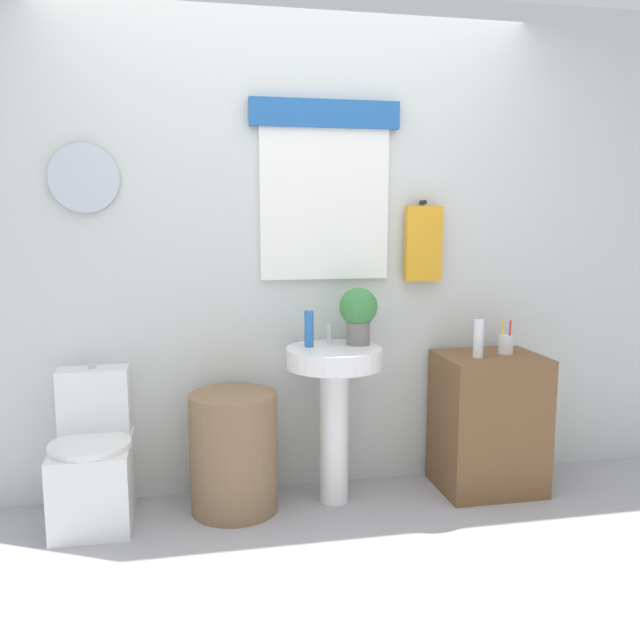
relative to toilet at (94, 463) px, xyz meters
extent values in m
plane|color=#A3A3A8|center=(1.03, -0.88, -0.28)|extent=(8.00, 8.00, 0.00)
cube|color=silver|center=(1.03, 0.27, 1.02)|extent=(4.40, 0.10, 2.60)
cube|color=white|center=(1.19, 0.20, 1.25)|extent=(0.68, 0.03, 0.79)
cube|color=#235BA3|center=(1.19, 0.19, 1.71)|extent=(0.78, 0.04, 0.14)
cylinder|color=silver|center=(0.00, 0.20, 1.37)|extent=(0.33, 0.03, 0.33)
cylinder|color=black|center=(1.73, 0.19, 1.26)|extent=(0.02, 0.06, 0.02)
cube|color=gold|center=(1.73, 0.17, 1.04)|extent=(0.20, 0.05, 0.40)
cube|color=white|center=(0.00, -0.03, -0.09)|extent=(0.36, 0.50, 0.39)
cylinder|color=white|center=(0.00, -0.09, 0.12)|extent=(0.38, 0.38, 0.03)
cube|color=white|center=(0.00, 0.14, 0.28)|extent=(0.34, 0.18, 0.34)
cylinder|color=silver|center=(0.00, 0.14, 0.45)|extent=(0.04, 0.04, 0.02)
cylinder|color=#846647|center=(0.68, -0.03, 0.02)|extent=(0.44, 0.44, 0.60)
cylinder|color=white|center=(1.19, -0.03, 0.07)|extent=(0.15, 0.15, 0.72)
cylinder|color=white|center=(1.19, -0.03, 0.48)|extent=(0.49, 0.49, 0.10)
cylinder|color=silver|center=(1.19, 0.09, 0.58)|extent=(0.03, 0.03, 0.10)
cube|color=brown|center=(2.05, -0.03, 0.09)|extent=(0.53, 0.44, 0.74)
cylinder|color=#2D6BB7|center=(1.07, 0.02, 0.63)|extent=(0.05, 0.05, 0.19)
cylinder|color=slate|center=(1.33, 0.03, 0.59)|extent=(0.12, 0.12, 0.12)
sphere|color=#3D8442|center=(1.33, 0.03, 0.73)|extent=(0.20, 0.20, 0.20)
cylinder|color=white|center=(1.95, -0.07, 0.56)|extent=(0.05, 0.05, 0.20)
cylinder|color=silver|center=(2.14, -0.01, 0.51)|extent=(0.08, 0.08, 0.10)
cylinder|color=red|center=(2.16, -0.02, 0.55)|extent=(0.02, 0.04, 0.18)
cylinder|color=yellow|center=(2.12, -0.02, 0.55)|extent=(0.01, 0.03, 0.18)
camera|label=1|loc=(0.46, -3.26, 1.19)|focal=37.53mm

